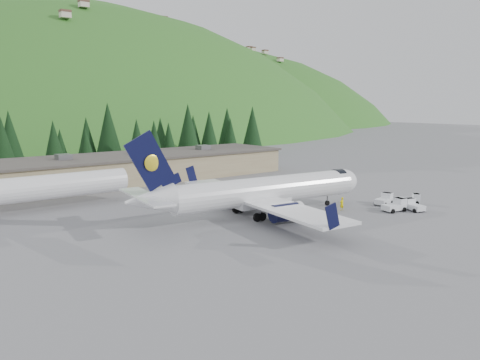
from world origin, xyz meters
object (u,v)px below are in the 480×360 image
Objects in this scene: second_airliner at (30,188)px; baggage_tug_b at (411,199)px; baggage_tug_d at (396,205)px; terminal_building at (117,169)px; airliner at (261,192)px; ramp_worker at (342,204)px; baggage_tug_a at (385,199)px; baggage_tug_c at (413,205)px.

baggage_tug_b is (46.71, -30.41, -2.62)m from second_airliner.
baggage_tug_b is 6.39m from baggage_tug_d.
second_airliner is 0.39× the size of terminal_building.
airliner reaches higher than terminal_building.
ramp_worker is at bearing -16.90° from airliner.
baggage_tug_a is at bearing 173.76° from ramp_worker.
second_airliner reaches higher than baggage_tug_a.
second_airliner is at bearing 137.58° from baggage_tug_a.
baggage_tug_b is 1.64× the size of ramp_worker.
baggage_tug_d is (-2.57, -3.58, 0.04)m from baggage_tug_a.
second_airliner is 14.41× the size of ramp_worker.
baggage_tug_b is 53.63m from terminal_building.
baggage_tug_b is at bearing -60.00° from terminal_building.
airliner reaches higher than second_airliner.
baggage_tug_c is at bearing -64.98° from terminal_building.
second_airliner is 55.80m from baggage_tug_b.
second_airliner reaches higher than ramp_worker.
second_airliner is at bearing 144.73° from airliner.
baggage_tug_d is (-6.23, -1.41, 0.10)m from baggage_tug_b.
ramp_worker is (14.96, -42.79, -1.67)m from terminal_building.
airliner is at bearing 152.46° from baggage_tug_a.
baggage_tug_a reaches higher than baggage_tug_b.
baggage_tug_b is 0.87× the size of baggage_tug_d.
airliner is at bearing -20.32° from ramp_worker.
baggage_tug_d is at bearing -134.81° from baggage_tug_a.
ramp_worker is (11.00, -4.92, -2.25)m from airliner.
baggage_tug_d reaches higher than baggage_tug_c.
baggage_tug_c is (18.94, -11.19, -2.47)m from airliner.
baggage_tug_c is at bearing -101.93° from baggage_tug_a.
second_airliner is at bearing -141.22° from terminal_building.
airliner is at bearing 76.60° from baggage_tug_c.
second_airliner reaches higher than baggage_tug_b.
baggage_tug_d is at bearing -23.72° from airliner.
second_airliner is 54.15m from baggage_tug_c.
airliner is at bearing 158.28° from baggage_tug_d.
ramp_worker reaches higher than baggage_tug_a.
baggage_tug_a is at bearing -11.16° from airliner.
baggage_tug_d is at bearing -121.39° from baggage_tug_b.
ramp_worker is at bearing -70.73° from terminal_building.
baggage_tug_c is 2.64m from baggage_tug_d.
second_airliner is at bearing 151.04° from baggage_tug_d.
airliner reaches higher than baggage_tug_d.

